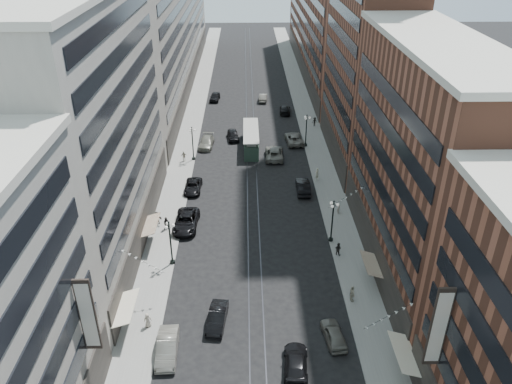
{
  "coord_description": "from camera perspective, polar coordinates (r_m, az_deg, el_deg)",
  "views": [
    {
      "loc": [
        -0.81,
        -17.1,
        34.37
      ],
      "look_at": [
        0.32,
        35.43,
        5.0
      ],
      "focal_mm": 35.0,
      "sensor_mm": 36.0,
      "label": 1
    }
  ],
  "objects": [
    {
      "name": "building_east_mid",
      "position": [
        53.4,
        18.4,
        2.86
      ],
      "size": [
        8.0,
        30.0,
        24.0
      ],
      "primitive_type": "cube",
      "color": "brown",
      "rests_on": "ground"
    },
    {
      "name": "building_east_tower",
      "position": [
        76.41,
        12.94,
        18.44
      ],
      "size": [
        8.0,
        26.0,
        42.0
      ],
      "primitive_type": "cube",
      "color": "brown",
      "rests_on": "ground"
    },
    {
      "name": "pedestrian_extra_0",
      "position": [
        65.79,
        9.43,
        -1.81
      ],
      "size": [
        0.49,
        0.63,
        1.51
      ],
      "primitive_type": "imported",
      "rotation": [
        0.0,
        0.0,
        1.3
      ],
      "color": "#B0A091",
      "rests_on": "sidewalk_east"
    },
    {
      "name": "rail_east",
      "position": [
        93.64,
        -0.22,
        7.68
      ],
      "size": [
        0.12,
        180.0,
        0.02
      ],
      "primitive_type": "cube",
      "color": "#2D2D33",
      "rests_on": "ground"
    },
    {
      "name": "car_2",
      "position": [
        62.84,
        -7.99,
        -3.35
      ],
      "size": [
        3.13,
        6.28,
        1.71
      ],
      "primitive_type": "imported",
      "rotation": [
        0.0,
        0.0,
        -0.05
      ],
      "color": "black",
      "rests_on": "ground"
    },
    {
      "name": "lamppost_sw_far",
      "position": [
        55.52,
        -9.75,
        -5.57
      ],
      "size": [
        1.03,
        1.14,
        5.52
      ],
      "color": "black",
      "rests_on": "sidewalk_west"
    },
    {
      "name": "ground",
      "position": [
        84.41,
        -0.58,
        5.18
      ],
      "size": [
        220.0,
        220.0,
        0.0
      ],
      "primitive_type": "plane",
      "color": "black",
      "rests_on": "ground"
    },
    {
      "name": "pedestrian_6",
      "position": [
        79.61,
        -8.23,
        4.09
      ],
      "size": [
        1.03,
        0.59,
        1.66
      ],
      "primitive_type": "imported",
      "rotation": [
        0.0,
        0.0,
        3.3
      ],
      "color": "#A9A18C",
      "rests_on": "sidewalk_west"
    },
    {
      "name": "lamppost_se_far",
      "position": [
        59.06,
        8.73,
        -3.15
      ],
      "size": [
        1.03,
        1.14,
        5.52
      ],
      "color": "black",
      "rests_on": "sidewalk_east"
    },
    {
      "name": "car_10",
      "position": [
        70.39,
        5.4,
        0.62
      ],
      "size": [
        1.87,
        5.16,
        1.69
      ],
      "primitive_type": "imported",
      "rotation": [
        0.0,
        0.0,
        3.13
      ],
      "color": "black",
      "rests_on": "ground"
    },
    {
      "name": "pedestrian_5",
      "position": [
        63.92,
        -11.25,
        -2.91
      ],
      "size": [
        1.61,
        0.98,
        1.67
      ],
      "primitive_type": "imported",
      "rotation": [
        0.0,
        0.0,
        -0.37
      ],
      "color": "black",
      "rests_on": "sidewalk_west"
    },
    {
      "name": "pedestrian_2",
      "position": [
        62.58,
        -10.18,
        -3.56
      ],
      "size": [
        0.83,
        0.48,
        1.66
      ],
      "primitive_type": "imported",
      "rotation": [
        0.0,
        0.0,
        -0.05
      ],
      "color": "black",
      "rests_on": "sidewalk_west"
    },
    {
      "name": "building_east_far",
      "position": [
        125.4,
        7.34,
        18.71
      ],
      "size": [
        8.0,
        72.0,
        24.0
      ],
      "primitive_type": "cube",
      "color": "brown",
      "rests_on": "ground"
    },
    {
      "name": "car_1",
      "position": [
        46.88,
        -10.12,
        -17.08
      ],
      "size": [
        1.94,
        5.07,
        1.65
      ],
      "primitive_type": "imported",
      "rotation": [
        0.0,
        0.0,
        0.04
      ],
      "color": "gray",
      "rests_on": "ground"
    },
    {
      "name": "building_west_mid",
      "position": [
        56.45,
        -17.93,
        6.6
      ],
      "size": [
        8.0,
        36.0,
        28.0
      ],
      "primitive_type": "cube",
      "color": "gray",
      "rests_on": "ground"
    },
    {
      "name": "car_13",
      "position": [
        87.18,
        -2.65,
        6.51
      ],
      "size": [
        2.34,
        4.71,
        1.54
      ],
      "primitive_type": "imported",
      "rotation": [
        0.0,
        0.0,
        0.12
      ],
      "color": "black",
      "rests_on": "ground"
    },
    {
      "name": "streetcar",
      "position": [
        83.59,
        -0.58,
        6.01
      ],
      "size": [
        2.51,
        11.35,
        3.14
      ],
      "color": "#263C2F",
      "rests_on": "ground"
    },
    {
      "name": "rail_west",
      "position": [
        93.63,
        -1.09,
        7.67
      ],
      "size": [
        0.12,
        180.0,
        0.02
      ],
      "primitive_type": "cube",
      "color": "#2D2D33",
      "rests_on": "ground"
    },
    {
      "name": "car_14",
      "position": [
        106.2,
        0.8,
        10.75
      ],
      "size": [
        1.94,
        4.73,
        1.52
      ],
      "primitive_type": "imported",
      "rotation": [
        0.0,
        0.0,
        3.07
      ],
      "color": "#67645B",
      "rests_on": "ground"
    },
    {
      "name": "car_6",
      "position": [
        45.31,
        4.57,
        -18.86
      ],
      "size": [
        2.47,
        5.2,
        1.46
      ],
      "primitive_type": "imported",
      "rotation": [
        0.0,
        0.0,
        3.06
      ],
      "color": "black",
      "rests_on": "ground"
    },
    {
      "name": "car_8",
      "position": [
        84.62,
        -5.68,
        5.68
      ],
      "size": [
        2.62,
        5.61,
        1.58
      ],
      "primitive_type": "imported",
      "rotation": [
        0.0,
        0.0,
        -0.07
      ],
      "color": "slate",
      "rests_on": "ground"
    },
    {
      "name": "sidewalk_west",
      "position": [
        94.16,
        -7.42,
        7.6
      ],
      "size": [
        4.0,
        180.0,
        0.15
      ],
      "primitive_type": "cube",
      "color": "gray",
      "rests_on": "ground"
    },
    {
      "name": "pedestrian_4",
      "position": [
        51.9,
        10.93,
        -11.35
      ],
      "size": [
        0.69,
        1.16,
        1.85
      ],
      "primitive_type": "imported",
      "rotation": [
        0.0,
        0.0,
        1.76
      ],
      "color": "#ACA58E",
      "rests_on": "sidewalk_east"
    },
    {
      "name": "car_7",
      "position": [
        71.0,
        -7.22,
        0.63
      ],
      "size": [
        2.4,
        4.98,
        1.37
      ],
      "primitive_type": "imported",
      "rotation": [
        0.0,
        0.0,
        -0.03
      ],
      "color": "black",
      "rests_on": "ground"
    },
    {
      "name": "car_extra_0",
      "position": [
        80.18,
        2.1,
        4.47
      ],
      "size": [
        2.97,
        6.13,
        1.68
      ],
      "primitive_type": "imported",
      "rotation": [
        0.0,
        0.0,
        3.11
      ],
      "color": "slate",
      "rests_on": "ground"
    },
    {
      "name": "car_4",
      "position": [
        48.0,
        8.88,
        -15.75
      ],
      "size": [
        2.22,
        4.43,
        1.45
      ],
      "primitive_type": "imported",
      "rotation": [
        0.0,
        0.0,
        3.26
      ],
      "color": "#636158",
      "rests_on": "ground"
    },
    {
      "name": "car_12",
      "position": [
        99.44,
        3.33,
        9.38
      ],
      "size": [
        2.38,
        5.14,
        1.45
      ],
      "primitive_type": "imported",
      "rotation": [
        0.0,
        0.0,
        3.07
      ],
      "color": "black",
      "rests_on": "ground"
    },
    {
      "name": "lamppost_sw_mid",
      "position": [
        79.03,
        -7.26,
        5.65
      ],
      "size": [
        1.03,
        1.14,
        5.52
      ],
      "color": "black",
      "rests_on": "sidewalk_west"
    },
    {
      "name": "pedestrian_8",
      "position": [
        73.46,
        6.98,
        2.05
      ],
      "size": [
        0.83,
        0.8,
        1.92
      ],
      "primitive_type": "imported",
      "rotation": [
        0.0,
        0.0,
        3.86
      ],
      "color": "beige",
      "rests_on": "sidewalk_east"
    },
    {
      "name": "building_west_far",
      "position": [
        116.23,
        -9.71,
        18.23
      ],
      "size": [
        8.0,
        90.0,
        26.0
      ],
      "primitive_type": "cube",
      "color": "gray",
      "rests_on": "ground"
    },
    {
      "name": "car_5",
      "position": [
        49.09,
        -4.46,
        -14.12
      ],
      "size": [
        2.12,
        4.76,
        1.52
      ],
      "primitive_type": "imported",
      "rotation": [
        0.0,
        0.0,
        -0.11
      ],
      "color": "black",
      "rests_on": "ground"
    },
    {
      "name": "pedestrian_9",
      "position": [
        93.27,
        6.72,
        8.0
      ],
      "size": [
        1.08,
        0.59,
        1.59
      ],
      "primitive_type": "imported",
      "rotation": [
        0.0,
        0.0,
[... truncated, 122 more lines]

